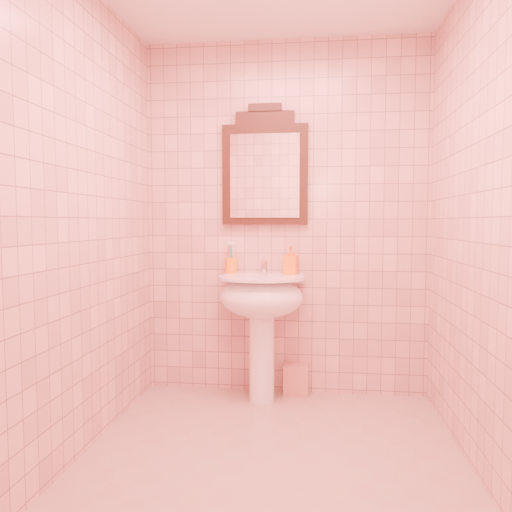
# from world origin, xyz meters

# --- Properties ---
(floor) EXTENTS (2.20, 2.20, 0.00)m
(floor) POSITION_xyz_m (0.00, 0.00, 0.00)
(floor) COLOR tan
(floor) RESTS_ON ground
(back_wall) EXTENTS (2.00, 0.02, 2.50)m
(back_wall) POSITION_xyz_m (0.00, 1.10, 1.25)
(back_wall) COLOR #E6AAA0
(back_wall) RESTS_ON floor
(pedestal_sink) EXTENTS (0.58, 0.58, 0.86)m
(pedestal_sink) POSITION_xyz_m (-0.14, 0.87, 0.66)
(pedestal_sink) COLOR white
(pedestal_sink) RESTS_ON floor
(faucet) EXTENTS (0.04, 0.16, 0.11)m
(faucet) POSITION_xyz_m (-0.14, 1.01, 0.92)
(faucet) COLOR white
(faucet) RESTS_ON pedestal_sink
(mirror) EXTENTS (0.60, 0.06, 0.84)m
(mirror) POSITION_xyz_m (-0.14, 1.07, 1.60)
(mirror) COLOR black
(mirror) RESTS_ON back_wall
(toothbrush_cup) EXTENTS (0.09, 0.09, 0.21)m
(toothbrush_cup) POSITION_xyz_m (-0.38, 1.04, 0.92)
(toothbrush_cup) COLOR orange
(toothbrush_cup) RESTS_ON pedestal_sink
(soap_dispenser) EXTENTS (0.10, 0.11, 0.20)m
(soap_dispenser) POSITION_xyz_m (0.05, 1.01, 0.96)
(soap_dispenser) COLOR orange
(soap_dispenser) RESTS_ON pedestal_sink
(towel) EXTENTS (0.18, 0.12, 0.21)m
(towel) POSITION_xyz_m (0.08, 1.04, 0.11)
(towel) COLOR tan
(towel) RESTS_ON floor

